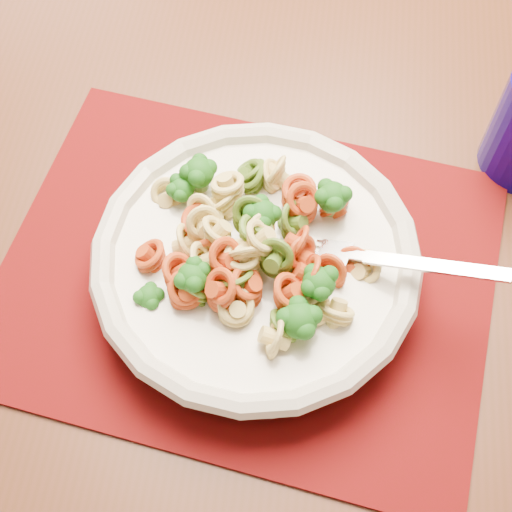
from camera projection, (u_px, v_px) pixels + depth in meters
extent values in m
cube|color=#4D2E19|center=(178.00, 119.00, 1.64)|extent=(4.00, 4.00, 0.01)
cube|color=#482314|center=(195.00, 194.00, 0.67)|extent=(1.74, 1.42, 0.04)
cube|color=#5A030C|center=(247.00, 275.00, 0.61)|extent=(0.51, 0.48, 0.00)
cylinder|color=beige|center=(256.00, 276.00, 0.60)|extent=(0.11, 0.11, 0.01)
cylinder|color=beige|center=(256.00, 265.00, 0.58)|extent=(0.25, 0.25, 0.03)
torus|color=beige|center=(256.00, 256.00, 0.57)|extent=(0.27, 0.27, 0.02)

